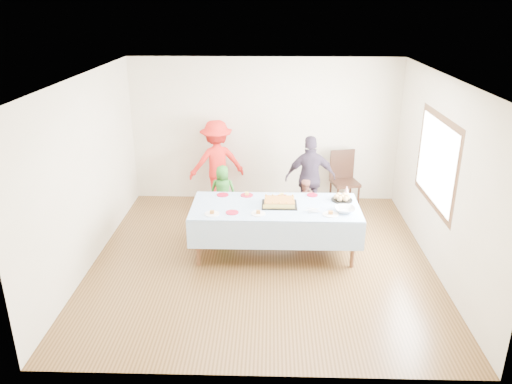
# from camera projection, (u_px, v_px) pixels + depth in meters

# --- Properties ---
(ground) EXTENTS (5.00, 5.00, 0.00)m
(ground) POSITION_uv_depth(u_px,v_px,m) (262.00, 259.00, 7.52)
(ground) COLOR #472E14
(ground) RESTS_ON ground
(room_walls) EXTENTS (5.04, 5.04, 2.72)m
(room_walls) POSITION_uv_depth(u_px,v_px,m) (266.00, 146.00, 6.88)
(room_walls) COLOR beige
(room_walls) RESTS_ON ground
(party_table) EXTENTS (2.50, 1.10, 0.78)m
(party_table) POSITION_uv_depth(u_px,v_px,m) (275.00, 209.00, 7.45)
(party_table) COLOR #58301E
(party_table) RESTS_ON ground
(birthday_cake) EXTENTS (0.52, 0.40, 0.09)m
(birthday_cake) POSITION_uv_depth(u_px,v_px,m) (279.00, 202.00, 7.44)
(birthday_cake) COLOR black
(birthday_cake) RESTS_ON party_table
(rolls_tray) EXTENTS (0.33, 0.33, 0.10)m
(rolls_tray) POSITION_uv_depth(u_px,v_px,m) (342.00, 198.00, 7.62)
(rolls_tray) COLOR black
(rolls_tray) RESTS_ON party_table
(punch_bowl) EXTENTS (0.30, 0.30, 0.07)m
(punch_bowl) POSITION_uv_depth(u_px,v_px,m) (345.00, 210.00, 7.21)
(punch_bowl) COLOR silver
(punch_bowl) RESTS_ON party_table
(party_hat) EXTENTS (0.09, 0.09, 0.16)m
(party_hat) POSITION_uv_depth(u_px,v_px,m) (347.00, 191.00, 7.80)
(party_hat) COLOR white
(party_hat) RESTS_ON party_table
(fork_pile) EXTENTS (0.24, 0.18, 0.07)m
(fork_pile) POSITION_uv_depth(u_px,v_px,m) (312.00, 210.00, 7.20)
(fork_pile) COLOR white
(fork_pile) RESTS_ON party_table
(plate_red_far_a) EXTENTS (0.19, 0.19, 0.01)m
(plate_red_far_a) POSITION_uv_depth(u_px,v_px,m) (223.00, 195.00, 7.83)
(plate_red_far_a) COLOR #B70D2A
(plate_red_far_a) RESTS_ON party_table
(plate_red_far_b) EXTENTS (0.20, 0.20, 0.01)m
(plate_red_far_b) POSITION_uv_depth(u_px,v_px,m) (247.00, 195.00, 7.82)
(plate_red_far_b) COLOR #B70D2A
(plate_red_far_b) RESTS_ON party_table
(plate_red_far_c) EXTENTS (0.16, 0.16, 0.01)m
(plate_red_far_c) POSITION_uv_depth(u_px,v_px,m) (282.00, 196.00, 7.77)
(plate_red_far_c) COLOR #B70D2A
(plate_red_far_c) RESTS_ON party_table
(plate_red_far_d) EXTENTS (0.17, 0.17, 0.01)m
(plate_red_far_d) POSITION_uv_depth(u_px,v_px,m) (312.00, 195.00, 7.82)
(plate_red_far_d) COLOR #B70D2A
(plate_red_far_d) RESTS_ON party_table
(plate_red_near) EXTENTS (0.19, 0.19, 0.01)m
(plate_red_near) POSITION_uv_depth(u_px,v_px,m) (232.00, 212.00, 7.19)
(plate_red_near) COLOR #B70D2A
(plate_red_near) RESTS_ON party_table
(plate_white_left) EXTENTS (0.22, 0.22, 0.01)m
(plate_white_left) POSITION_uv_depth(u_px,v_px,m) (212.00, 214.00, 7.14)
(plate_white_left) COLOR white
(plate_white_left) RESTS_ON party_table
(plate_white_mid) EXTENTS (0.21, 0.21, 0.01)m
(plate_white_mid) POSITION_uv_depth(u_px,v_px,m) (258.00, 214.00, 7.15)
(plate_white_mid) COLOR white
(plate_white_mid) RESTS_ON party_table
(plate_white_right) EXTENTS (0.23, 0.23, 0.01)m
(plate_white_right) POSITION_uv_depth(u_px,v_px,m) (331.00, 214.00, 7.13)
(plate_white_right) COLOR white
(plate_white_right) RESTS_ON party_table
(dining_chair) EXTENTS (0.55, 0.55, 1.07)m
(dining_chair) POSITION_uv_depth(u_px,v_px,m) (344.00, 176.00, 9.23)
(dining_chair) COLOR black
(dining_chair) RESTS_ON ground
(toddler_left) EXTENTS (0.35, 0.28, 0.83)m
(toddler_left) POSITION_uv_depth(u_px,v_px,m) (220.00, 192.00, 8.96)
(toddler_left) COLOR red
(toddler_left) RESTS_ON ground
(toddler_mid) EXTENTS (0.47, 0.31, 0.94)m
(toddler_mid) POSITION_uv_depth(u_px,v_px,m) (223.00, 191.00, 8.85)
(toddler_mid) COLOR #2B7226
(toddler_mid) RESTS_ON ground
(toddler_right) EXTENTS (0.45, 0.38, 0.82)m
(toddler_right) POSITION_uv_depth(u_px,v_px,m) (304.00, 202.00, 8.55)
(toddler_right) COLOR #AB644F
(toddler_right) RESTS_ON ground
(adult_left) EXTENTS (1.17, 0.87, 1.61)m
(adult_left) POSITION_uv_depth(u_px,v_px,m) (217.00, 163.00, 9.30)
(adult_left) COLOR red
(adult_left) RESTS_ON ground
(adult_right) EXTENTS (0.90, 0.41, 1.50)m
(adult_right) POSITION_uv_depth(u_px,v_px,m) (310.00, 178.00, 8.67)
(adult_right) COLOR #382D3E
(adult_right) RESTS_ON ground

